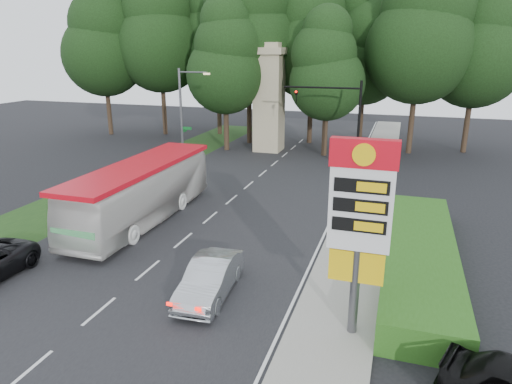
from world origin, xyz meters
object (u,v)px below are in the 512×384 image
(streetlight_signs, at_px, (183,113))
(transit_bus, at_px, (142,193))
(traffic_signal_mast, at_px, (342,113))
(gas_station_pylon, at_px, (360,213))
(sedan_silver, at_px, (210,278))
(monument, at_px, (269,97))

(streetlight_signs, bearing_deg, transit_bus, -74.42)
(traffic_signal_mast, xyz_separation_m, transit_bus, (-9.18, -14.50, -3.00))
(gas_station_pylon, distance_m, sedan_silver, 6.85)
(streetlight_signs, xyz_separation_m, sedan_silver, (10.49, -19.11, -3.69))
(streetlight_signs, distance_m, transit_bus, 13.28)
(gas_station_pylon, xyz_separation_m, monument, (-11.20, 28.01, 0.66))
(traffic_signal_mast, distance_m, monument, 9.76)
(gas_station_pylon, distance_m, transit_bus, 15.01)
(gas_station_pylon, height_order, streetlight_signs, streetlight_signs)
(transit_bus, height_order, sedan_silver, transit_bus)
(monument, relative_size, transit_bus, 0.84)
(traffic_signal_mast, distance_m, transit_bus, 17.42)
(traffic_signal_mast, relative_size, transit_bus, 0.60)
(gas_station_pylon, relative_size, monument, 0.68)
(monument, distance_m, transit_bus, 20.84)
(monument, bearing_deg, traffic_signal_mast, -38.00)
(traffic_signal_mast, xyz_separation_m, streetlight_signs, (-12.67, -1.99, -0.23))
(monument, xyz_separation_m, transit_bus, (-1.50, -20.50, -3.43))
(gas_station_pylon, bearing_deg, transit_bus, 149.42)
(gas_station_pylon, height_order, sedan_silver, gas_station_pylon)
(traffic_signal_mast, height_order, streetlight_signs, streetlight_signs)
(transit_bus, bearing_deg, streetlight_signs, 105.06)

